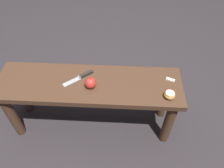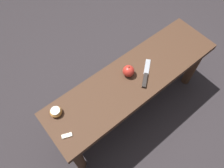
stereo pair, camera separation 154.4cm
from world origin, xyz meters
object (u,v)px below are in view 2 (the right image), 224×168
Objects in this scene: wooden_bench at (133,84)px; apple_whole at (129,71)px; knife at (145,77)px; apple_cut at (56,112)px.

apple_whole is (0.02, -0.04, 0.14)m from wooden_bench.
knife reaches higher than wooden_bench.
wooden_bench is 0.13m from knife.
apple_cut is at bearing -6.84° from apple_whole.
apple_whole reaches higher than wooden_bench.
wooden_bench is at bearing 119.56° from apple_whole.
apple_whole reaches higher than knife.
wooden_bench is 0.15m from apple_whole.
apple_cut is (0.53, -0.10, 0.12)m from wooden_bench.
wooden_bench is at bearing 169.52° from apple_cut.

